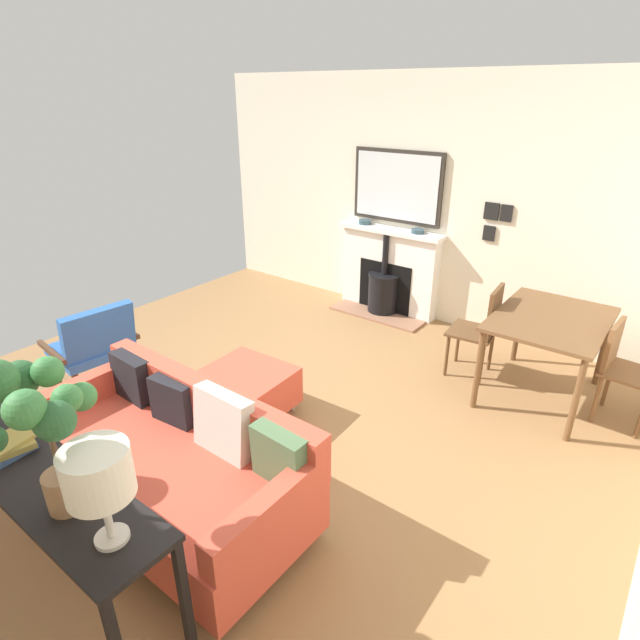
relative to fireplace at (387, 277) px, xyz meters
The scene contains 17 objects.
ground_plane 2.59m from the fireplace, ahead, with size 5.45×5.55×0.01m, color olive.
wall_left 0.95m from the fireplace, 123.74° to the left, with size 0.12×5.55×2.66m, color silver.
fireplace is the anchor object (origin of this frame).
mirror_over_mantel 1.04m from the fireplace, behind, with size 0.04×1.09×0.79m.
mantel_bowl_near 0.70m from the fireplace, 91.11° to the right, with size 0.14×0.14×0.05m.
mantel_bowl_far 0.69m from the fireplace, 91.14° to the left, with size 0.14×0.14×0.05m.
sofa 3.61m from the fireplace, ahead, with size 0.89×1.92×0.83m.
ottoman 2.58m from the fireplace, ahead, with size 0.63×0.69×0.40m.
armchair_accent 3.28m from the fireplace, 19.92° to the right, with size 0.74×0.67×0.83m.
console_table 4.36m from the fireplace, ahead, with size 0.39×1.77×0.77m.
table_lamp_far_end 4.53m from the fireplace, 15.56° to the left, with size 0.27×0.27×0.45m.
potted_plant 4.52m from the fireplace, 11.39° to the left, with size 0.49×0.54×0.73m.
book_stack 4.34m from the fireplace, ahead, with size 0.24×0.21×0.08m.
dining_table 2.20m from the fireplace, 67.78° to the left, with size 1.14×0.85×0.75m.
dining_chair_near_fireplace 1.68m from the fireplace, 60.82° to the left, with size 0.43×0.43×0.89m.
dining_chair_by_back_wall 2.71m from the fireplace, 72.42° to the left, with size 0.43×0.43×0.83m.
photo_gallery_row 1.41m from the fireplace, 95.62° to the left, with size 0.02×0.28×0.39m.
Camera 1 is at (2.48, 2.52, 2.46)m, focal length 28.48 mm.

